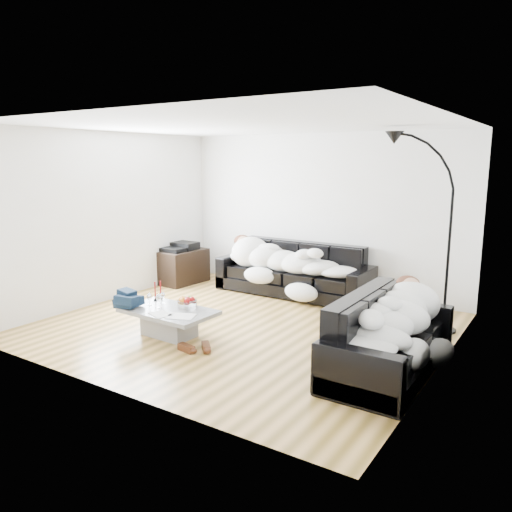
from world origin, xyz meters
The scene contains 24 objects.
ground centered at (0.00, 0.00, 0.00)m, with size 5.00×5.00×0.00m, color olive.
wall_back centered at (0.00, 2.25, 1.30)m, with size 5.00×0.02×2.60m, color silver.
wall_left centered at (-2.50, 0.00, 1.30)m, with size 0.02×4.50×2.60m, color silver.
wall_right centered at (2.50, 0.00, 1.30)m, with size 0.02×4.50×2.60m, color silver.
ceiling centered at (0.00, 0.00, 2.60)m, with size 5.00×5.00×0.00m, color white.
sofa_back centered at (-0.23, 1.77, 0.42)m, with size 2.55×0.88×0.83m, color black.
sofa_right centered at (2.08, -0.33, 0.40)m, with size 1.97×0.84×0.80m, color black.
sleeper_back centered at (-0.23, 1.72, 0.64)m, with size 2.16×0.74×0.43m, color white, non-canonical shape.
sleeper_right centered at (2.08, -0.33, 0.63)m, with size 1.69×0.71×0.41m, color white, non-canonical shape.
teal_cushion centered at (2.02, 0.28, 0.72)m, with size 0.36×0.30×0.20m, color #09453A.
coffee_table centered at (-0.58, -0.81, 0.17)m, with size 1.17×0.68×0.34m, color #939699.
fruit_bowl centered at (-0.43, -0.63, 0.42)m, with size 0.25×0.25×0.15m, color white.
wine_glass_a centered at (-0.81, -0.66, 0.42)m, with size 0.06×0.06×0.15m, color white.
wine_glass_b centered at (-0.90, -0.81, 0.42)m, with size 0.07×0.07×0.15m, color white.
wine_glass_c centered at (-0.71, -0.84, 0.43)m, with size 0.08×0.08×0.18m, color white.
candle_left centered at (-1.00, -0.61, 0.47)m, with size 0.05×0.05×0.25m, color maroon.
candle_right centered at (-0.98, -0.53, 0.47)m, with size 0.05×0.05×0.25m, color maroon.
newspaper_a centered at (-0.26, -0.95, 0.35)m, with size 0.32×0.25×0.01m, color silver.
newspaper_b centered at (-0.51, -1.02, 0.35)m, with size 0.27×0.19×0.01m, color silver.
navy_jacket centered at (-1.06, -1.03, 0.51)m, with size 0.34×0.28×0.17m, color black, non-canonical shape.
shoes centered at (0.03, -1.03, 0.04)m, with size 0.39×0.28×0.09m, color #472311, non-canonical shape.
av_cabinet centered at (-2.30, 1.38, 0.30)m, with size 0.59×0.86×0.59m, color black.
stereo centered at (-2.30, 1.38, 0.66)m, with size 0.44×0.34×0.13m, color black.
floor_lamp centered at (2.27, 1.25, 1.11)m, with size 0.81×0.32×2.23m, color black, non-canonical shape.
Camera 1 is at (3.59, -5.22, 2.17)m, focal length 35.00 mm.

